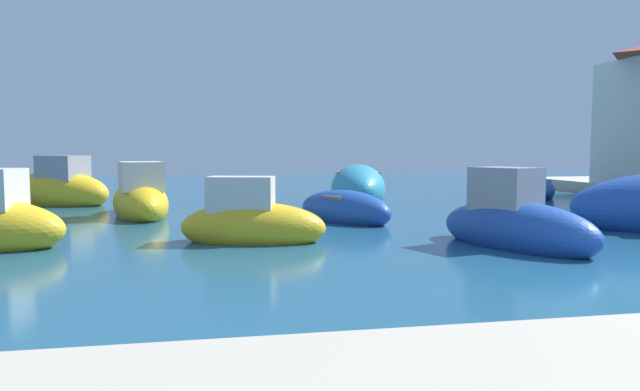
% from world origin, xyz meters
% --- Properties ---
extents(moored_boat_1, '(2.93, 5.36, 1.85)m').
position_xyz_m(moored_boat_1, '(-1.38, 14.50, 0.51)').
color(moored_boat_1, teal).
rests_on(moored_boat_1, ground).
extents(moored_boat_3, '(2.78, 3.44, 1.12)m').
position_xyz_m(moored_boat_3, '(-3.27, 8.64, 0.31)').
color(moored_boat_3, '#1E479E').
rests_on(moored_boat_3, ground).
extents(moored_boat_4, '(3.34, 1.92, 1.66)m').
position_xyz_m(moored_boat_4, '(-6.02, 5.61, 0.42)').
color(moored_boat_4, gold).
rests_on(moored_boat_4, ground).
extents(moored_boat_5, '(2.64, 4.05, 1.12)m').
position_xyz_m(moored_boat_5, '(6.63, 15.16, 0.31)').
color(moored_boat_5, '#1E479E').
rests_on(moored_boat_5, ground).
extents(moored_boat_6, '(2.63, 3.91, 1.89)m').
position_xyz_m(moored_boat_6, '(-0.77, 4.03, 0.46)').
color(moored_boat_6, '#1E479E').
rests_on(moored_boat_6, ground).
extents(moored_boat_7, '(4.65, 3.50, 2.14)m').
position_xyz_m(moored_boat_7, '(-12.46, 15.13, 0.54)').
color(moored_boat_7, gold).
rests_on(moored_boat_7, ground).
extents(moored_boat_8, '(2.50, 4.40, 1.94)m').
position_xyz_m(moored_boat_8, '(-9.00, 10.96, 0.51)').
color(moored_boat_8, gold).
rests_on(moored_boat_8, ground).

